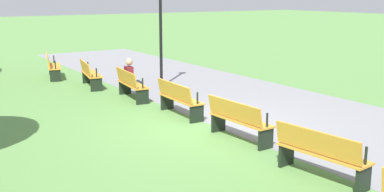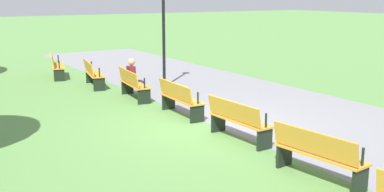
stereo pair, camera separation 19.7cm
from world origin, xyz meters
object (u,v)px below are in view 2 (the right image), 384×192
Objects in this scene: person_seated at (134,76)px; bench_1 at (93,73)px; bench_4 at (238,120)px; bench_0 at (56,65)px; bench_3 at (180,98)px; bench_5 at (318,154)px; bench_2 at (133,84)px; lamp_post at (163,3)px.

bench_1 is at bearing -159.60° from person_seated.
bench_1 is 1.02× the size of bench_4.
bench_0 and bench_4 have the same top height.
bench_3 is (4.90, 0.55, 0.00)m from bench_1.
person_seated reaches higher than bench_0.
bench_3 is 1.41× the size of person_seated.
bench_1 is at bearing 175.73° from bench_5.
bench_1 is 1.02× the size of bench_3.
bench_4 is at bearing 169.36° from bench_5.
bench_2 is at bearing -25.42° from person_seated.
bench_0 is 7.39m from bench_3.
lamp_post is (-3.67, 1.53, 2.31)m from bench_3.
lamp_post is (1.23, 2.08, 2.31)m from bench_1.
bench_1 and bench_5 have the same top height.
lamp_post reaches higher than bench_3.
bench_4 is 0.99× the size of bench_5.
bench_3 and bench_4 have the same top height.
bench_0 is 1.03× the size of bench_3.
lamp_post reaches higher than bench_1.
bench_5 is (2.46, -0.18, 0.00)m from bench_4.
person_seated reaches higher than bench_1.
bench_3 is at bearing 177.87° from bench_4.
bench_5 is (12.24, 0.91, 0.00)m from bench_0.
bench_5 is 7.68m from person_seated.
bench_1 is 1.01× the size of bench_2.
bench_0 is at bearing -169.38° from bench_3.
bench_2 is (4.85, 0.91, 0.00)m from bench_0.
bench_4 is (4.93, 0.18, 0.00)m from bench_2.
bench_1 is 7.39m from bench_4.
lamp_post is (3.64, 2.62, 2.31)m from bench_0.
person_seated is (-5.21, -0.01, 0.17)m from bench_4.
bench_0 is at bearing -162.99° from bench_2.
bench_4 is at bearing 8.52° from bench_2.
bench_1 is 2.47m from bench_2.
bench_4 is at bearing 14.90° from bench_1.
bench_0 is 9.84m from bench_4.
bench_0 is at bearing -175.76° from bench_4.
person_seated is at bearing 177.96° from bench_4.
bench_5 is (4.93, -0.18, 0.00)m from bench_3.
bench_5 is 1.43× the size of person_seated.
bench_0 is 0.44× the size of lamp_post.
person_seated is (2.16, 0.54, 0.17)m from bench_1.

